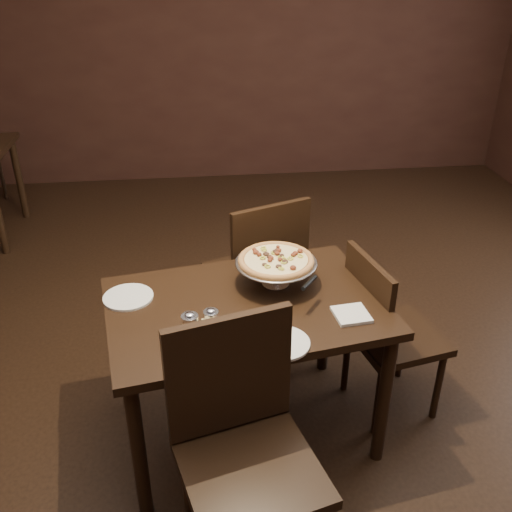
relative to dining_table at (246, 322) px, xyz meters
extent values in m
cube|color=black|center=(-0.02, 0.06, -0.66)|extent=(6.00, 7.00, 0.02)
cube|color=black|center=(-0.02, 3.57, 0.75)|extent=(6.00, 0.02, 2.80)
cube|color=black|center=(0.00, 0.00, 0.08)|extent=(1.31, 0.98, 0.04)
cylinder|color=black|center=(-0.47, -0.42, -0.29)|extent=(0.06, 0.06, 0.70)
cylinder|color=black|center=(0.58, -0.24, -0.29)|extent=(0.06, 0.06, 0.70)
cylinder|color=black|center=(-0.58, 0.24, -0.29)|extent=(0.06, 0.06, 0.70)
cylinder|color=black|center=(0.47, 0.42, -0.29)|extent=(0.06, 0.06, 0.70)
cylinder|color=black|center=(-1.68, 2.74, -0.29)|extent=(0.06, 0.06, 0.71)
cylinder|color=silver|center=(0.15, 0.14, 0.10)|extent=(0.13, 0.13, 0.01)
cylinder|color=silver|center=(0.15, 0.14, 0.16)|extent=(0.03, 0.03, 0.10)
cylinder|color=silver|center=(0.15, 0.14, 0.21)|extent=(0.09, 0.09, 0.01)
cylinder|color=#A5A5AA|center=(0.15, 0.14, 0.21)|extent=(0.36, 0.36, 0.01)
torus|color=#A5A5AA|center=(0.15, 0.14, 0.21)|extent=(0.37, 0.37, 0.01)
cylinder|color=#975A2D|center=(0.15, 0.14, 0.22)|extent=(0.33, 0.33, 0.01)
torus|color=#975A2D|center=(0.15, 0.14, 0.22)|extent=(0.35, 0.35, 0.03)
cylinder|color=#DCB778|center=(0.15, 0.14, 0.23)|extent=(0.29, 0.29, 0.01)
cylinder|color=beige|center=(-0.24, -0.22, 0.14)|extent=(0.06, 0.06, 0.08)
cylinder|color=silver|center=(-0.24, -0.22, 0.19)|extent=(0.07, 0.07, 0.02)
ellipsoid|color=silver|center=(-0.24, -0.22, 0.21)|extent=(0.04, 0.04, 0.01)
cylinder|color=maroon|center=(-0.16, -0.19, 0.14)|extent=(0.06, 0.06, 0.08)
cylinder|color=silver|center=(-0.16, -0.19, 0.18)|extent=(0.06, 0.06, 0.02)
ellipsoid|color=silver|center=(-0.16, -0.19, 0.20)|extent=(0.03, 0.03, 0.01)
cylinder|color=black|center=(-0.16, -0.22, 0.13)|extent=(0.10, 0.10, 0.06)
cube|color=tan|center=(-0.18, -0.22, 0.14)|extent=(0.04, 0.03, 0.07)
cube|color=tan|center=(-0.15, -0.22, 0.14)|extent=(0.04, 0.03, 0.07)
cube|color=silver|center=(0.43, -0.15, 0.11)|extent=(0.16, 0.16, 0.02)
cylinder|color=white|center=(-0.51, 0.10, 0.10)|extent=(0.22, 0.22, 0.01)
cylinder|color=white|center=(0.11, -0.30, 0.10)|extent=(0.22, 0.22, 0.01)
cone|color=silver|center=(0.26, -0.06, 0.22)|extent=(0.16, 0.16, 0.00)
cylinder|color=black|center=(0.26, -0.06, 0.22)|extent=(0.09, 0.11, 0.02)
cube|color=black|center=(0.11, 0.73, -0.18)|extent=(0.58, 0.58, 0.04)
cube|color=black|center=(0.18, 0.54, 0.08)|extent=(0.43, 0.19, 0.47)
cylinder|color=black|center=(0.21, 0.96, -0.43)|extent=(0.04, 0.04, 0.44)
cylinder|color=black|center=(-0.13, 0.83, -0.43)|extent=(0.04, 0.04, 0.44)
cylinder|color=black|center=(0.35, 0.62, -0.43)|extent=(0.04, 0.04, 0.44)
cylinder|color=black|center=(0.01, 0.49, -0.43)|extent=(0.04, 0.04, 0.44)
cube|color=black|center=(-0.05, -0.68, -0.16)|extent=(0.58, 0.58, 0.04)
cube|color=black|center=(-0.11, -0.47, 0.11)|extent=(0.46, 0.15, 0.49)
cylinder|color=black|center=(-0.29, -0.54, -0.42)|extent=(0.04, 0.04, 0.46)
cylinder|color=black|center=(0.08, -0.45, -0.42)|extent=(0.04, 0.04, 0.46)
cube|color=black|center=(0.75, 0.10, -0.22)|extent=(0.49, 0.49, 0.04)
cube|color=black|center=(0.57, 0.07, 0.02)|extent=(0.12, 0.41, 0.43)
cylinder|color=black|center=(0.95, -0.02, -0.44)|extent=(0.04, 0.04, 0.40)
cylinder|color=black|center=(0.88, 0.30, -0.44)|extent=(0.04, 0.04, 0.40)
cylinder|color=black|center=(0.62, -0.09, -0.44)|extent=(0.04, 0.04, 0.40)
cylinder|color=black|center=(0.55, 0.23, -0.44)|extent=(0.04, 0.04, 0.40)
cylinder|color=black|center=(-1.97, 3.19, -0.45)|extent=(0.03, 0.03, 0.39)
camera|label=1|loc=(-0.20, -2.07, 1.47)|focal=40.00mm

